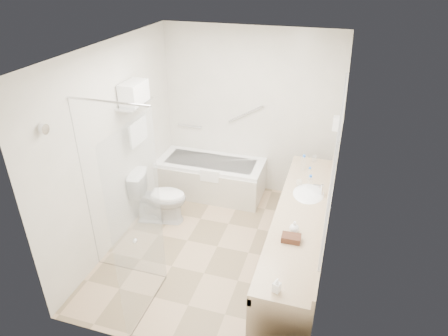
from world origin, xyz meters
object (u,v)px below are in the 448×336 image
(bathtub, at_px, (211,177))
(vanity_counter, at_px, (300,227))
(amenity_basket, at_px, (291,238))
(water_bottle_left, at_px, (310,183))
(toilet, at_px, (159,197))

(bathtub, xyz_separation_m, vanity_counter, (1.52, -1.39, 0.36))
(amenity_basket, xyz_separation_m, water_bottle_left, (0.06, 1.01, 0.06))
(vanity_counter, bearing_deg, water_bottle_left, 86.59)
(bathtub, bearing_deg, vanity_counter, -42.35)
(toilet, bearing_deg, vanity_counter, -114.52)
(amenity_basket, bearing_deg, bathtub, 127.78)
(vanity_counter, xyz_separation_m, water_bottle_left, (0.03, 0.48, 0.30))
(toilet, xyz_separation_m, amenity_basket, (1.94, -1.03, 0.51))
(bathtub, height_order, toilet, toilet)
(toilet, bearing_deg, water_bottle_left, -100.85)
(toilet, height_order, water_bottle_left, water_bottle_left)
(bathtub, bearing_deg, toilet, -116.76)
(vanity_counter, distance_m, water_bottle_left, 0.57)
(water_bottle_left, bearing_deg, amenity_basket, -93.58)
(amenity_basket, bearing_deg, water_bottle_left, 86.42)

